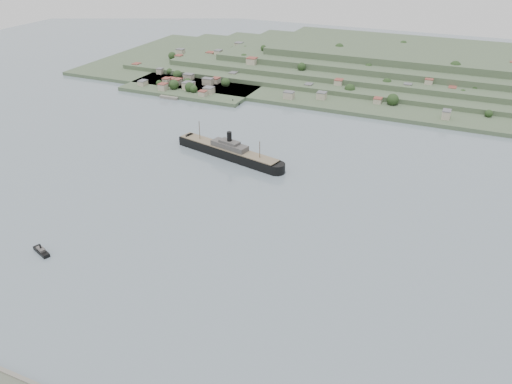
% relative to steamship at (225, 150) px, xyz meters
% --- Properties ---
extents(ground, '(1400.00, 1400.00, 0.00)m').
position_rel_steamship_xyz_m(ground, '(79.67, -92.63, -4.97)').
color(ground, slate).
rests_on(ground, ground).
extents(far_peninsula, '(760.00, 309.00, 30.00)m').
position_rel_steamship_xyz_m(far_peninsula, '(107.57, 300.47, 6.91)').
color(far_peninsula, '#344930').
rests_on(far_peninsula, ground).
extents(steamship, '(110.79, 37.48, 26.93)m').
position_rel_steamship_xyz_m(steamship, '(0.00, 0.00, 0.00)').
color(steamship, black).
rests_on(steamship, ground).
extents(tugboat, '(14.68, 8.53, 6.41)m').
position_rel_steamship_xyz_m(tugboat, '(-36.42, -167.20, -3.41)').
color(tugboat, black).
rests_on(tugboat, ground).
extents(ferry_west, '(16.04, 6.71, 5.83)m').
position_rel_steamship_xyz_m(ferry_west, '(-52.78, 121.86, -3.57)').
color(ferry_west, black).
rests_on(ferry_west, ground).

